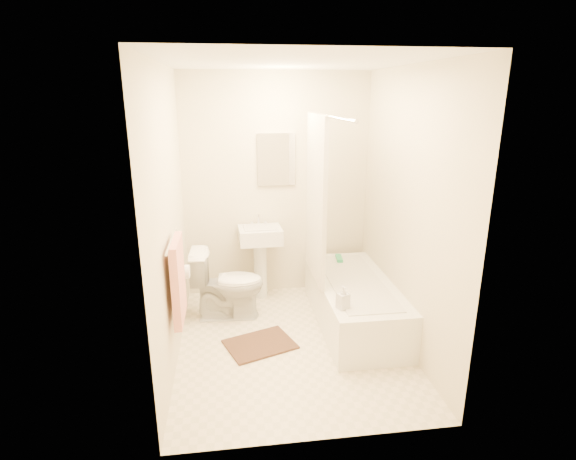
{
  "coord_description": "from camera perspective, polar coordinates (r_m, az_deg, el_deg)",
  "views": [
    {
      "loc": [
        -0.51,
        -3.56,
        2.17
      ],
      "look_at": [
        0.0,
        0.25,
        1.0
      ],
      "focal_mm": 28.0,
      "sensor_mm": 36.0,
      "label": 1
    }
  ],
  "objects": [
    {
      "name": "floor",
      "position": [
        4.2,
        0.47,
        -14.18
      ],
      "size": [
        2.4,
        2.4,
        0.0
      ],
      "primitive_type": "plane",
      "color": "beige",
      "rests_on": "ground"
    },
    {
      "name": "ceiling",
      "position": [
        3.6,
        0.57,
        20.6
      ],
      "size": [
        2.4,
        2.4,
        0.0
      ],
      "primitive_type": "plane",
      "color": "white",
      "rests_on": "ground"
    },
    {
      "name": "wall_back",
      "position": [
        4.88,
        -1.49,
        5.47
      ],
      "size": [
        2.0,
        0.02,
        2.4
      ],
      "primitive_type": "cube",
      "color": "beige",
      "rests_on": "ground"
    },
    {
      "name": "wall_left",
      "position": [
        3.72,
        -14.92,
        1.24
      ],
      "size": [
        0.02,
        2.4,
        2.4
      ],
      "primitive_type": "cube",
      "color": "beige",
      "rests_on": "ground"
    },
    {
      "name": "wall_right",
      "position": [
        3.99,
        14.91,
        2.27
      ],
      "size": [
        0.02,
        2.4,
        2.4
      ],
      "primitive_type": "cube",
      "color": "beige",
      "rests_on": "ground"
    },
    {
      "name": "mirror",
      "position": [
        4.81,
        -1.49,
        8.93
      ],
      "size": [
        0.4,
        0.03,
        0.55
      ],
      "primitive_type": "cube",
      "color": "white",
      "rests_on": "wall_back"
    },
    {
      "name": "curtain_rod",
      "position": [
        3.75,
        5.01,
        14.28
      ],
      "size": [
        0.03,
        1.7,
        0.03
      ],
      "primitive_type": "cylinder",
      "rotation": [
        1.57,
        0.0,
        0.0
      ],
      "color": "silver",
      "rests_on": "wall_back"
    },
    {
      "name": "shower_curtain",
      "position": [
        4.25,
        3.57,
        3.97
      ],
      "size": [
        0.04,
        0.8,
        1.55
      ],
      "primitive_type": "cube",
      "color": "silver",
      "rests_on": "curtain_rod"
    },
    {
      "name": "towel_bar",
      "position": [
        3.51,
        -14.63,
        -1.4
      ],
      "size": [
        0.02,
        0.6,
        0.02
      ],
      "primitive_type": "cylinder",
      "rotation": [
        1.57,
        0.0,
        0.0
      ],
      "color": "silver",
      "rests_on": "wall_left"
    },
    {
      "name": "towel",
      "position": [
        3.61,
        -13.78,
        -6.21
      ],
      "size": [
        0.06,
        0.45,
        0.66
      ],
      "primitive_type": "cube",
      "color": "#CC7266",
      "rests_on": "towel_bar"
    },
    {
      "name": "toilet_paper",
      "position": [
        3.98,
        -13.18,
        -5.19
      ],
      "size": [
        0.11,
        0.12,
        0.12
      ],
      "primitive_type": "cylinder",
      "rotation": [
        0.0,
        1.57,
        0.0
      ],
      "color": "white",
      "rests_on": "wall_left"
    },
    {
      "name": "toilet",
      "position": [
        4.55,
        -7.67,
        -6.82
      ],
      "size": [
        0.73,
        0.43,
        0.7
      ],
      "primitive_type": "imported",
      "rotation": [
        0.0,
        0.0,
        1.52
      ],
      "color": "white",
      "rests_on": "floor"
    },
    {
      "name": "sink",
      "position": [
        4.89,
        -3.52,
        -3.8
      ],
      "size": [
        0.46,
        0.38,
        0.88
      ],
      "primitive_type": null,
      "rotation": [
        0.0,
        0.0,
        0.04
      ],
      "color": "silver",
      "rests_on": "floor"
    },
    {
      "name": "bathtub",
      "position": [
        4.48,
        8.36,
        -9.06
      ],
      "size": [
        0.69,
        1.58,
        0.44
      ],
      "primitive_type": null,
      "color": "white",
      "rests_on": "floor"
    },
    {
      "name": "bath_mat",
      "position": [
        4.17,
        -3.58,
        -14.28
      ],
      "size": [
        0.69,
        0.61,
        0.02
      ],
      "primitive_type": "cube",
      "rotation": [
        0.0,
        0.0,
        0.35
      ],
      "color": "#50251C",
      "rests_on": "floor"
    },
    {
      "name": "soap_bottle",
      "position": [
        3.81,
        7.01,
        -8.49
      ],
      "size": [
        0.12,
        0.12,
        0.2
      ],
      "primitive_type": "imported",
      "rotation": [
        0.0,
        0.0,
        0.37
      ],
      "color": "white",
      "rests_on": "bathtub"
    },
    {
      "name": "scrub_brush",
      "position": [
        4.88,
        6.5,
        -3.63
      ],
      "size": [
        0.08,
        0.21,
        0.04
      ],
      "primitive_type": "cube",
      "rotation": [
        0.0,
        0.0,
        -0.12
      ],
      "color": "#2EA662",
      "rests_on": "bathtub"
    }
  ]
}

